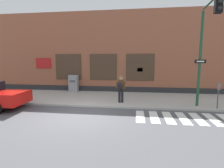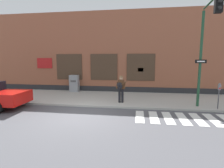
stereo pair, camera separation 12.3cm
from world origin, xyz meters
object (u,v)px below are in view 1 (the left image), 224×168
(traffic_light, at_px, (206,38))
(utility_box, at_px, (74,83))
(busker, at_px, (121,87))
(parking_meter, at_px, (218,92))

(traffic_light, height_order, utility_box, traffic_light)
(busker, xyz_separation_m, traffic_light, (4.45, -1.11, 2.80))
(parking_meter, bearing_deg, traffic_light, -153.10)
(busker, height_order, parking_meter, busker)
(busker, distance_m, parking_meter, 5.49)
(utility_box, bearing_deg, traffic_light, -26.89)
(traffic_light, xyz_separation_m, utility_box, (-8.77, 4.45, -3.07))
(traffic_light, distance_m, parking_meter, 3.05)
(parking_meter, bearing_deg, busker, 173.74)
(busker, relative_size, traffic_light, 0.31)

